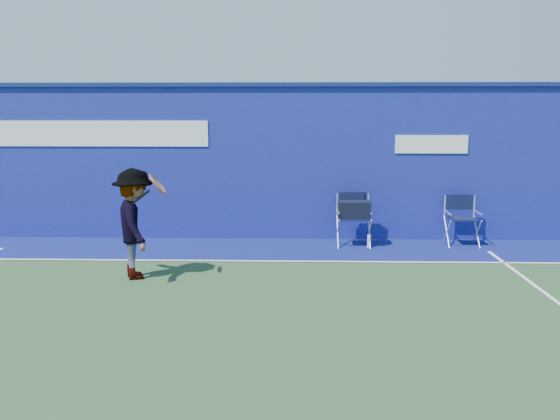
{
  "coord_description": "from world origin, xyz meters",
  "views": [
    {
      "loc": [
        0.99,
        -6.61,
        2.57
      ],
      "look_at": [
        0.73,
        2.6,
        1.0
      ],
      "focal_mm": 38.0,
      "sensor_mm": 36.0,
      "label": 1
    }
  ],
  "objects_px": {
    "water_bottle": "(369,241)",
    "directors_chair_right": "(462,230)",
    "tennis_player": "(135,224)",
    "directors_chair_left": "(354,224)"
  },
  "relations": [
    {
      "from": "directors_chair_right",
      "to": "water_bottle",
      "type": "xyz_separation_m",
      "value": [
        -1.79,
        -0.26,
        -0.18
      ]
    },
    {
      "from": "water_bottle",
      "to": "tennis_player",
      "type": "height_order",
      "value": "tennis_player"
    },
    {
      "from": "water_bottle",
      "to": "tennis_player",
      "type": "relative_size",
      "value": 0.14
    },
    {
      "from": "directors_chair_left",
      "to": "water_bottle",
      "type": "relative_size",
      "value": 4.13
    },
    {
      "from": "directors_chair_left",
      "to": "directors_chair_right",
      "type": "relative_size",
      "value": 1.06
    },
    {
      "from": "tennis_player",
      "to": "directors_chair_right",
      "type": "bearing_deg",
      "value": 22.77
    },
    {
      "from": "directors_chair_left",
      "to": "water_bottle",
      "type": "height_order",
      "value": "directors_chair_left"
    },
    {
      "from": "water_bottle",
      "to": "directors_chair_right",
      "type": "bearing_deg",
      "value": 8.3
    },
    {
      "from": "directors_chair_left",
      "to": "tennis_player",
      "type": "xyz_separation_m",
      "value": [
        -3.55,
        -2.24,
        0.42
      ]
    },
    {
      "from": "directors_chair_right",
      "to": "water_bottle",
      "type": "relative_size",
      "value": 3.89
    }
  ]
}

